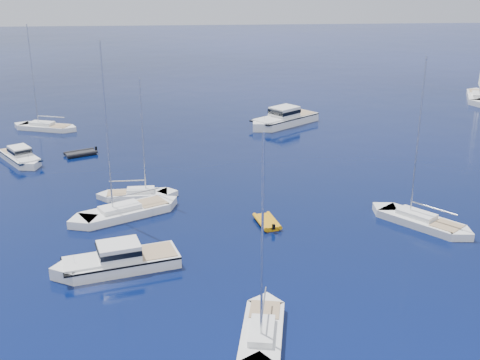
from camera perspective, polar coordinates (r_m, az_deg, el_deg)
name	(u,v)px	position (r m, az deg, el deg)	size (l,w,h in m)	color
motor_cruiser_centre	(118,269)	(45.73, -11.55, -8.28)	(3.07, 10.02, 2.63)	silver
motor_cruiser_distant	(283,125)	(84.52, 4.09, 5.26)	(3.74, 12.23, 3.21)	white
motor_cruiser_horizon	(21,162)	(72.70, -20.05, 1.63)	(2.61, 8.54, 2.24)	white
sailboat_fore	(262,339)	(37.38, 2.10, -14.82)	(2.41, 9.28, 13.64)	white
sailboat_mid_r	(420,224)	(54.32, 16.70, -4.07)	(2.64, 10.14, 14.91)	white
sailboat_mid_l	(125,216)	(54.76, -10.86, -3.36)	(2.86, 10.99, 16.16)	white
sailboat_centre	(138,197)	(58.79, -9.69, -1.63)	(2.12, 8.14, 11.97)	white
sailboat_far_l	(45,129)	(86.04, -18.00, 4.59)	(2.56, 9.83, 14.45)	white
sailboat_sails_far	(478,100)	(107.76, 21.66, 7.10)	(3.36, 12.92, 18.99)	silver
tender_yellow	(267,224)	(52.16, 2.58, -4.21)	(1.96, 3.55, 0.95)	orange
tender_grey_far	(81,155)	(73.23, -14.89, 2.31)	(2.08, 3.82, 0.95)	black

